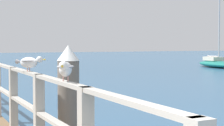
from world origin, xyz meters
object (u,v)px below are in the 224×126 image
object	(u,v)px
dock_piling_near	(69,116)
boat_1	(217,63)
seagull_foreground	(65,68)
seagull_background	(30,62)

from	to	relation	value
dock_piling_near	boat_1	size ratio (longest dim) A/B	0.29
seagull_foreground	seagull_background	world-z (taller)	same
dock_piling_near	seagull_foreground	bearing A→B (deg)	-110.96
dock_piling_near	seagull_background	world-z (taller)	dock_piling_near
dock_piling_near	seagull_foreground	world-z (taller)	dock_piling_near
seagull_foreground	boat_1	xyz separation A→B (m)	(19.48, 20.02, -1.29)
dock_piling_near	seagull_background	distance (m)	0.95
seagull_foreground	boat_1	bearing A→B (deg)	-108.75
dock_piling_near	seagull_foreground	xyz separation A→B (m)	(-0.38, -1.00, 0.69)
dock_piling_near	seagull_background	bearing A→B (deg)	125.16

